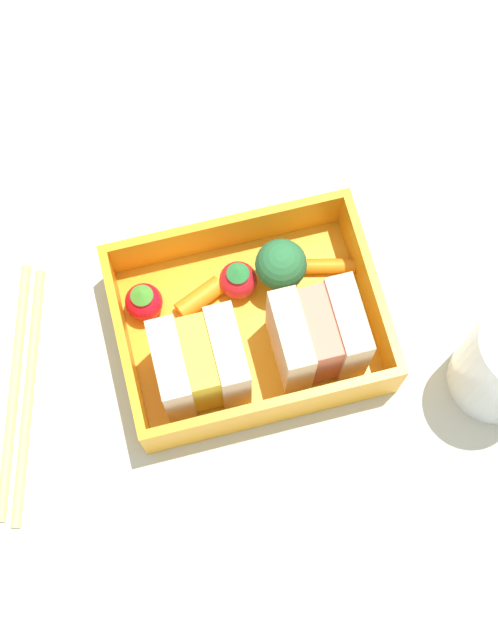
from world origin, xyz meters
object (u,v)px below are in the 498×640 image
object	(u,v)px
sandwich_left	(317,335)
strawberry_far_left	(243,278)
sandwich_center_left	(200,364)
strawberry_left	(144,301)
carrot_stick_far_left	(323,266)
chopstick_pair	(21,393)
carrot_stick_left	(200,298)
broccoli_floret	(281,265)

from	to	relation	value
sandwich_left	strawberry_far_left	world-z (taller)	sandwich_left
sandwich_center_left	sandwich_left	bearing A→B (deg)	180.00
sandwich_left	strawberry_left	world-z (taller)	sandwich_left
carrot_stick_far_left	sandwich_left	bearing A→B (deg)	68.97
chopstick_pair	strawberry_left	bearing A→B (deg)	-159.55
sandwich_center_left	carrot_stick_left	size ratio (longest dim) A/B	1.82
sandwich_center_left	carrot_stick_far_left	world-z (taller)	sandwich_center_left
sandwich_center_left	broccoli_floret	world-z (taller)	sandwich_center_left
sandwich_center_left	carrot_stick_far_left	bearing A→B (deg)	-151.11
sandwich_left	sandwich_center_left	distance (cm)	8.01
carrot_stick_far_left	carrot_stick_left	xyz separation A→B (cm)	(9.06, 0.25, 0.15)
carrot_stick_far_left	chopstick_pair	distance (cm)	22.98
sandwich_center_left	strawberry_far_left	xyz separation A→B (cm)	(-4.39, -5.76, -1.75)
strawberry_far_left	chopstick_pair	distance (cm)	17.43
carrot_stick_far_left	strawberry_left	distance (cm)	12.92
sandwich_center_left	strawberry_left	xyz separation A→B (cm)	(2.72, -5.81, -1.76)
carrot_stick_left	carrot_stick_far_left	bearing A→B (deg)	-178.42
carrot_stick_left	strawberry_left	bearing A→B (deg)	-6.64
broccoli_floret	carrot_stick_left	world-z (taller)	broccoli_floret
strawberry_far_left	strawberry_left	size ratio (longest dim) A/B	1.01
strawberry_left	chopstick_pair	xyz separation A→B (cm)	(9.79, 3.65, -2.29)
carrot_stick_left	strawberry_left	xyz separation A→B (cm)	(3.83, -0.45, 0.75)
broccoli_floret	strawberry_left	bearing A→B (deg)	-1.55
sandwich_left	chopstick_pair	distance (cm)	21.03
strawberry_left	chopstick_pair	size ratio (longest dim) A/B	0.18
strawberry_left	strawberry_far_left	bearing A→B (deg)	179.66
strawberry_left	carrot_stick_far_left	bearing A→B (deg)	179.13
broccoli_floret	chopstick_pair	world-z (taller)	broccoli_floret
sandwich_center_left	chopstick_pair	size ratio (longest dim) A/B	0.35
sandwich_center_left	carrot_stick_far_left	size ratio (longest dim) A/B	1.40
sandwich_left	broccoli_floret	xyz separation A→B (cm)	(1.02, -5.54, -0.35)
broccoli_floret	strawberry_far_left	distance (cm)	2.97
sandwich_left	chopstick_pair	size ratio (longest dim) A/B	0.35
strawberry_left	chopstick_pair	distance (cm)	10.69
sandwich_left	strawberry_far_left	size ratio (longest dim) A/B	1.97
sandwich_left	sandwich_center_left	xyz separation A→B (cm)	(8.01, 0.00, 0.00)
sandwich_left	strawberry_left	distance (cm)	12.33
strawberry_far_left	carrot_stick_left	bearing A→B (deg)	7.02
sandwich_center_left	strawberry_far_left	world-z (taller)	sandwich_center_left
sandwich_left	carrot_stick_left	xyz separation A→B (cm)	(6.90, -5.36, -2.51)
strawberry_left	chopstick_pair	bearing A→B (deg)	20.45
carrot_stick_left	strawberry_far_left	bearing A→B (deg)	-172.98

